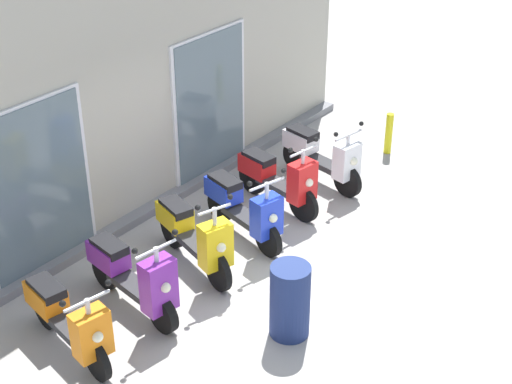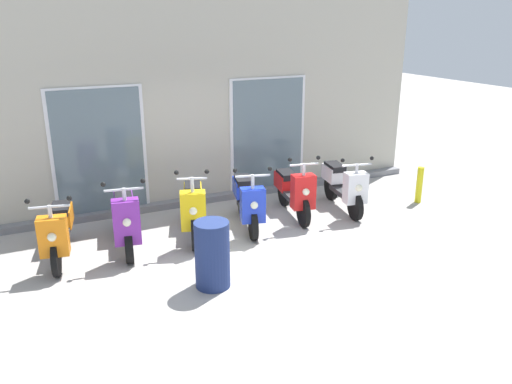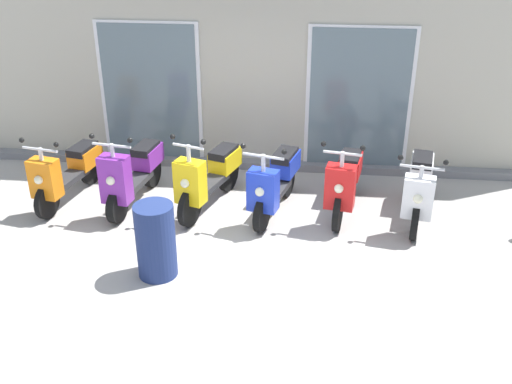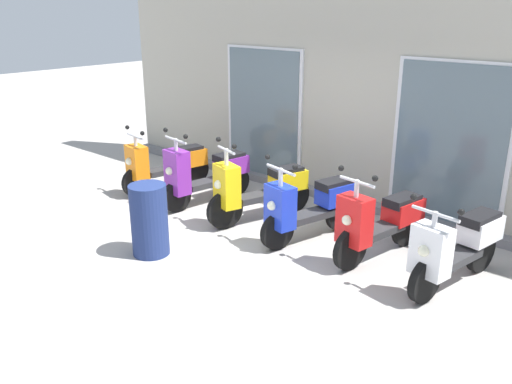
# 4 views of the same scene
# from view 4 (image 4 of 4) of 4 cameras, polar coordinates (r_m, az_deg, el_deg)

# --- Properties ---
(ground_plane) EXTENTS (40.00, 40.00, 0.00)m
(ground_plane) POSITION_cam_4_polar(r_m,az_deg,el_deg) (6.78, -2.57, -6.59)
(ground_plane) COLOR #A8A39E
(storefront_facade) EXTENTS (9.78, 0.50, 3.76)m
(storefront_facade) POSITION_cam_4_polar(r_m,az_deg,el_deg) (8.35, 10.29, 11.17)
(storefront_facade) COLOR #B2AD9E
(storefront_facade) RESTS_ON ground_plane
(scooter_orange) EXTENTS (0.68, 1.60, 1.13)m
(scooter_orange) POSITION_cam_4_polar(r_m,az_deg,el_deg) (9.03, -9.57, 3.01)
(scooter_orange) COLOR black
(scooter_orange) RESTS_ON ground_plane
(scooter_purple) EXTENTS (0.65, 1.60, 1.24)m
(scooter_purple) POSITION_cam_4_polar(r_m,az_deg,el_deg) (8.31, -5.46, 1.91)
(scooter_purple) COLOR black
(scooter_purple) RESTS_ON ground_plane
(scooter_yellow) EXTENTS (0.79, 1.63, 1.26)m
(scooter_yellow) POSITION_cam_4_polar(r_m,az_deg,el_deg) (7.61, 0.31, 0.39)
(scooter_yellow) COLOR black
(scooter_yellow) RESTS_ON ground_plane
(scooter_blue) EXTENTS (0.75, 1.54, 1.19)m
(scooter_blue) POSITION_cam_4_polar(r_m,az_deg,el_deg) (7.03, 5.75, -1.42)
(scooter_blue) COLOR black
(scooter_blue) RESTS_ON ground_plane
(scooter_red) EXTENTS (0.64, 1.58, 1.22)m
(scooter_red) POSITION_cam_4_polar(r_m,az_deg,el_deg) (6.67, 13.05, -3.01)
(scooter_red) COLOR black
(scooter_red) RESTS_ON ground_plane
(scooter_white) EXTENTS (0.67, 1.58, 1.12)m
(scooter_white) POSITION_cam_4_polar(r_m,az_deg,el_deg) (6.24, 20.58, -5.42)
(scooter_white) COLOR black
(scooter_white) RESTS_ON ground_plane
(trash_bin) EXTENTS (0.46, 0.46, 0.91)m
(trash_bin) POSITION_cam_4_polar(r_m,az_deg,el_deg) (6.73, -11.28, -2.93)
(trash_bin) COLOR navy
(trash_bin) RESTS_ON ground_plane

